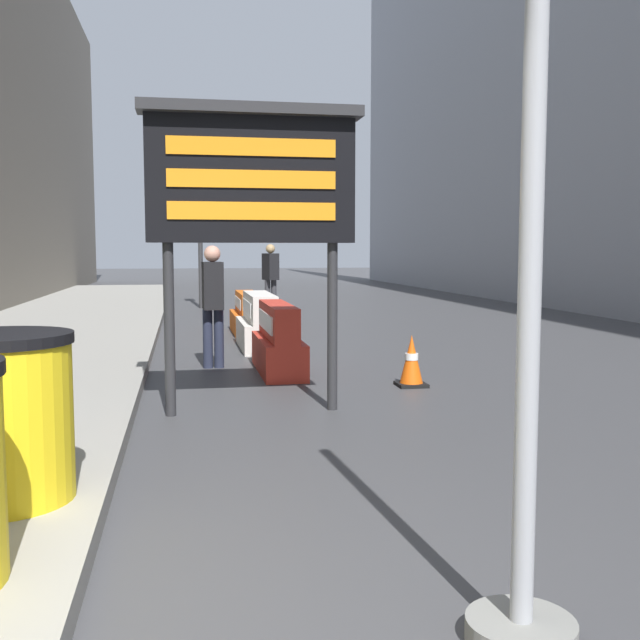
{
  "coord_description": "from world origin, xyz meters",
  "views": [
    {
      "loc": [
        0.47,
        -2.91,
        1.57
      ],
      "look_at": [
        2.04,
        5.72,
        0.74
      ],
      "focal_mm": 42.0,
      "sensor_mm": 36.0,
      "label": 1
    }
  ],
  "objects": [
    {
      "name": "traffic_cone_near",
      "position": [
        3.02,
        5.24,
        0.29
      ],
      "size": [
        0.33,
        0.33,
        0.59
      ],
      "color": "black",
      "rests_on": "ground_plane"
    },
    {
      "name": "jersey_barrier_red_striped",
      "position": [
        1.64,
        6.52,
        0.39
      ],
      "size": [
        0.51,
        1.82,
        0.88
      ],
      "color": "red",
      "rests_on": "ground_plane"
    },
    {
      "name": "jersey_barrier_orange_far",
      "position": [
        1.64,
        11.13,
        0.34
      ],
      "size": [
        0.58,
        1.8,
        0.76
      ],
      "color": "orange",
      "rests_on": "ground_plane"
    },
    {
      "name": "message_board",
      "position": [
        1.1,
        4.17,
        2.21
      ],
      "size": [
        2.06,
        0.36,
        2.89
      ],
      "color": "#28282B",
      "rests_on": "ground_plane"
    },
    {
      "name": "jersey_barrier_white",
      "position": [
        1.64,
        8.88,
        0.38
      ],
      "size": [
        0.63,
        1.85,
        0.87
      ],
      "color": "silver",
      "rests_on": "ground_plane"
    },
    {
      "name": "pedestrian_passerby",
      "position": [
        2.57,
        15.4,
        1.0
      ],
      "size": [
        0.4,
        0.51,
        1.7
      ],
      "rotation": [
        0.0,
        0.0,
        5.05
      ],
      "color": "#333338",
      "rests_on": "ground_plane"
    },
    {
      "name": "pedestrian_worker",
      "position": [
        0.84,
        7.0,
        0.96
      ],
      "size": [
        0.28,
        0.44,
        1.62
      ],
      "rotation": [
        0.0,
        0.0,
        4.76
      ],
      "color": "#23283D",
      "rests_on": "ground_plane"
    },
    {
      "name": "steel_pole_right",
      "position": [
        1.76,
        -0.25,
        0.99
      ],
      "size": [
        0.44,
        0.44,
        3.29
      ],
      "color": "gray",
      "rests_on": "ground_plane"
    },
    {
      "name": "traffic_light_near_curb",
      "position": [
        0.92,
        17.24,
        3.12
      ],
      "size": [
        0.28,
        0.45,
        4.33
      ],
      "color": "#2D2D30",
      "rests_on": "ground_plane"
    }
  ]
}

